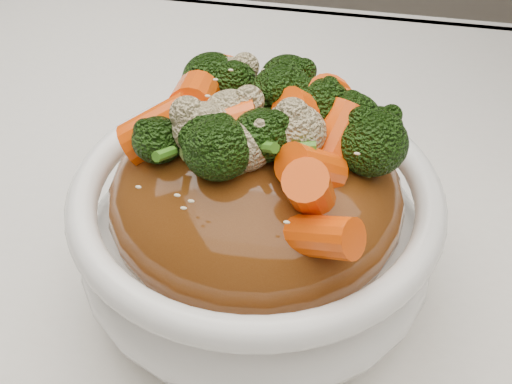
# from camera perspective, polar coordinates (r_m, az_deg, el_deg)

# --- Properties ---
(tablecloth) EXTENTS (1.20, 0.80, 0.04)m
(tablecloth) POSITION_cam_1_polar(r_m,az_deg,el_deg) (0.46, -3.20, -5.96)
(tablecloth) COLOR white
(tablecloth) RESTS_ON dining_table
(bowl) EXTENTS (0.29, 0.29, 0.09)m
(bowl) POSITION_cam_1_polar(r_m,az_deg,el_deg) (0.39, -0.00, -3.76)
(bowl) COLOR white
(bowl) RESTS_ON tablecloth
(sauce_base) EXTENTS (0.23, 0.23, 0.10)m
(sauce_base) POSITION_cam_1_polar(r_m,az_deg,el_deg) (0.37, -0.00, -0.37)
(sauce_base) COLOR #653311
(sauce_base) RESTS_ON bowl
(carrots) EXTENTS (0.23, 0.23, 0.05)m
(carrots) POSITION_cam_1_polar(r_m,az_deg,el_deg) (0.33, -0.00, 8.16)
(carrots) COLOR #F95008
(carrots) RESTS_ON sauce_base
(broccoli) EXTENTS (0.23, 0.23, 0.05)m
(broccoli) POSITION_cam_1_polar(r_m,az_deg,el_deg) (0.33, -0.00, 8.01)
(broccoli) COLOR black
(broccoli) RESTS_ON sauce_base
(cauliflower) EXTENTS (0.23, 0.23, 0.04)m
(cauliflower) POSITION_cam_1_polar(r_m,az_deg,el_deg) (0.33, -0.00, 7.70)
(cauliflower) COLOR #C5B486
(cauliflower) RESTS_ON sauce_base
(scallions) EXTENTS (0.18, 0.18, 0.02)m
(scallions) POSITION_cam_1_polar(r_m,az_deg,el_deg) (0.33, -0.00, 8.31)
(scallions) COLOR #39781B
(scallions) RESTS_ON sauce_base
(sesame_seeds) EXTENTS (0.21, 0.21, 0.01)m
(sesame_seeds) POSITION_cam_1_polar(r_m,az_deg,el_deg) (0.33, 0.00, 8.31)
(sesame_seeds) COLOR beige
(sesame_seeds) RESTS_ON sauce_base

